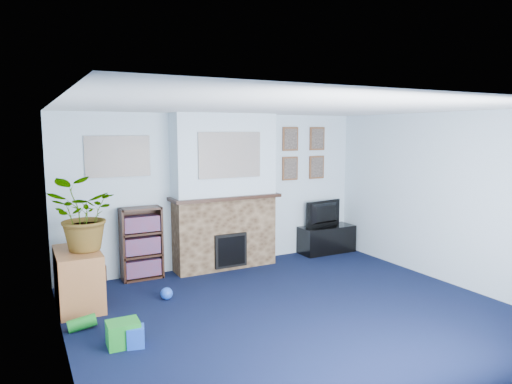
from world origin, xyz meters
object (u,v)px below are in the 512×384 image
television (326,214)px  bookshelf (141,245)px  sideboard (78,278)px  tv_stand (326,240)px

television → bookshelf: size_ratio=0.74×
television → sideboard: bearing=1.2°
tv_stand → bookshelf: (-3.24, 0.08, 0.28)m
television → bookshelf: 3.25m
tv_stand → television: television is taller
tv_stand → television: (0.00, 0.02, 0.47)m
tv_stand → sideboard: 4.24m
tv_stand → television: bearing=90.0°
television → bookshelf: bearing=-8.6°
tv_stand → sideboard: (-4.19, -0.63, 0.12)m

